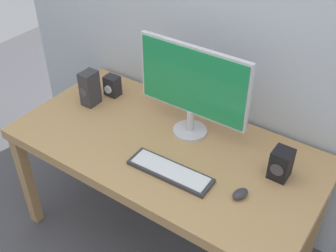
# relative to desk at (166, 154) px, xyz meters

# --- Properties ---
(ground_plane) EXTENTS (6.00, 6.00, 0.00)m
(ground_plane) POSITION_rel_desk_xyz_m (0.00, 0.00, -0.65)
(ground_plane) COLOR #4C4C51
(desk) EXTENTS (1.57, 0.79, 0.71)m
(desk) POSITION_rel_desk_xyz_m (0.00, 0.00, 0.00)
(desk) COLOR tan
(desk) RESTS_ON ground_plane
(monitor) EXTENTS (0.60, 0.18, 0.49)m
(monitor) POSITION_rel_desk_xyz_m (0.05, 0.16, 0.34)
(monitor) COLOR silver
(monitor) RESTS_ON desk
(keyboard_primary) EXTENTS (0.41, 0.14, 0.02)m
(keyboard_primary) POSITION_rel_desk_xyz_m (0.14, -0.16, 0.08)
(keyboard_primary) COLOR #333338
(keyboard_primary) RESTS_ON desk
(mouse) EXTENTS (0.07, 0.09, 0.03)m
(mouse) POSITION_rel_desk_xyz_m (0.47, -0.11, 0.08)
(mouse) COLOR #333338
(mouse) RESTS_ON desk
(speaker_right) EXTENTS (0.09, 0.10, 0.15)m
(speaker_right) POSITION_rel_desk_xyz_m (0.56, 0.11, 0.14)
(speaker_right) COLOR black
(speaker_right) RESTS_ON desk
(speaker_left) EXTENTS (0.07, 0.10, 0.20)m
(speaker_left) POSITION_rel_desk_xyz_m (-0.56, 0.06, 0.17)
(speaker_left) COLOR #333338
(speaker_left) RESTS_ON desk
(audio_controller) EXTENTS (0.08, 0.08, 0.12)m
(audio_controller) POSITION_rel_desk_xyz_m (-0.52, 0.20, 0.13)
(audio_controller) COLOR #232328
(audio_controller) RESTS_ON desk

